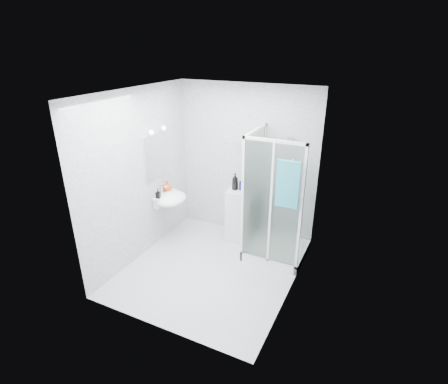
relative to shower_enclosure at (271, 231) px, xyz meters
The scene contains 12 objects.
room 1.33m from the shower_enclosure, 131.13° to the right, with size 2.40×2.60×2.60m.
shower_enclosure is the anchor object (origin of this frame).
wall_basin 1.72m from the shower_enclosure, 169.19° to the right, with size 0.46×0.56×0.35m.
mirror 2.16m from the shower_enclosure, behind, with size 0.02×0.60×0.70m, color white.
vanity_lights 2.35m from the shower_enclosure, behind, with size 0.10×0.40×0.08m.
wall_hooks 1.57m from the shower_enclosure, 151.98° to the left, with size 0.23×0.06×0.03m.
storage_cabinet 0.70m from the shower_enclosure, 159.80° to the left, with size 0.42×0.43×0.92m.
hand_towel 1.12m from the shower_enclosure, 52.15° to the right, with size 0.31×0.05×0.67m.
shampoo_bottle_a 0.98m from the shower_enclosure, 162.66° to the left, with size 0.11×0.11×0.28m, color black.
shampoo_bottle_b 0.88m from the shower_enclosure, 155.85° to the left, with size 0.10×0.10×0.23m, color #0C194C.
soap_dispenser_orange 1.86m from the shower_enclosure, behind, with size 0.14×0.14×0.18m, color #BD3A16.
soap_dispenser_black 1.89m from the shower_enclosure, 164.25° to the right, with size 0.07×0.07×0.15m, color black.
Camera 1 is at (2.09, -3.85, 3.17)m, focal length 28.00 mm.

